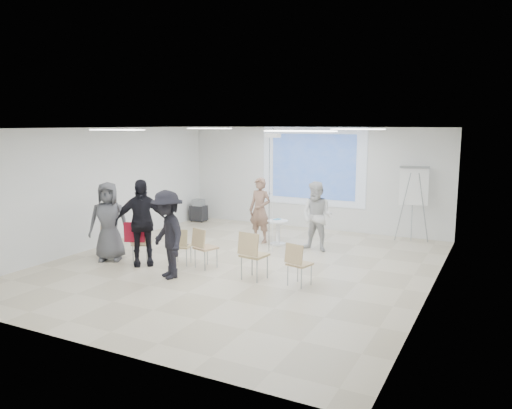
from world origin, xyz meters
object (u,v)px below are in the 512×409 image
at_px(chair_far_left, 111,238).
at_px(av_cart, 199,211).
at_px(pedestal_table, 278,231).
at_px(chair_center, 203,245).
at_px(chair_left_mid, 141,241).
at_px(audience_left, 141,216).
at_px(chair_right_inner, 252,252).
at_px(player_right, 317,213).
at_px(chair_left_inner, 181,244).
at_px(audience_mid, 167,229).
at_px(audience_outer, 108,217).
at_px(player_left, 260,206).
at_px(laptop, 182,245).
at_px(flipchart_easel, 414,186).
at_px(chair_right_far, 297,261).

relative_size(chair_far_left, av_cart, 1.13).
distance_m(pedestal_table, chair_center, 2.74).
xyz_separation_m(chair_left_mid, audience_left, (0.16, -0.15, 0.60)).
bearing_deg(chair_left_mid, chair_right_inner, -24.43).
bearing_deg(audience_left, player_right, 3.22).
xyz_separation_m(chair_left_inner, audience_mid, (0.30, -0.85, 0.53)).
distance_m(player_right, audience_outer, 4.91).
relative_size(chair_left_mid, audience_mid, 0.41).
bearing_deg(audience_outer, pedestal_table, 17.62).
height_order(pedestal_table, player_left, player_left).
bearing_deg(chair_center, av_cart, 143.06).
distance_m(player_right, chair_left_inner, 3.43).
bearing_deg(chair_right_inner, chair_center, 176.30).
xyz_separation_m(chair_left_mid, audience_outer, (-0.75, -0.18, 0.52)).
relative_size(chair_right_inner, laptop, 3.27).
xyz_separation_m(chair_right_inner, audience_left, (-2.68, -0.12, 0.51)).
distance_m(chair_left_inner, flipchart_easel, 6.27).
relative_size(chair_left_inner, flipchart_easel, 0.41).
distance_m(audience_left, flipchart_easel, 7.00).
distance_m(player_left, av_cart, 3.52).
relative_size(chair_far_left, chair_right_far, 0.94).
distance_m(player_left, chair_far_left, 3.85).
bearing_deg(pedestal_table, flipchart_easel, 32.50).
distance_m(pedestal_table, chair_far_left, 4.14).
bearing_deg(player_left, chair_left_mid, -111.95).
bearing_deg(chair_right_inner, laptop, 177.36).
bearing_deg(chair_right_inner, audience_left, -170.42).
bearing_deg(pedestal_table, chair_left_mid, -125.31).
bearing_deg(av_cart, audience_outer, -82.72).
distance_m(chair_left_inner, audience_outer, 1.82).
relative_size(chair_left_mid, chair_center, 0.94).
bearing_deg(chair_far_left, chair_left_mid, -10.80).
bearing_deg(chair_far_left, audience_outer, -64.23).
xyz_separation_m(chair_left_mid, chair_right_inner, (2.84, -0.03, 0.09)).
distance_m(audience_left, audience_outer, 0.92).
distance_m(player_right, av_cart, 5.07).
relative_size(audience_left, audience_outer, 1.08).
bearing_deg(chair_left_inner, chair_far_left, 169.90).
height_order(player_right, audience_outer, audience_outer).
bearing_deg(chair_far_left, chair_right_far, -10.90).
relative_size(chair_center, chair_right_inner, 0.90).
height_order(player_right, audience_mid, audience_mid).
distance_m(chair_far_left, chair_right_inner, 3.72).
bearing_deg(chair_right_inner, player_right, 90.43).
bearing_deg(pedestal_table, audience_outer, -132.37).
bearing_deg(chair_far_left, player_right, 23.28).
distance_m(chair_left_inner, av_cart, 5.06).
distance_m(chair_far_left, flipchart_easel, 7.74).
height_order(chair_far_left, chair_left_inner, chair_left_inner).
relative_size(chair_left_mid, laptop, 2.74).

